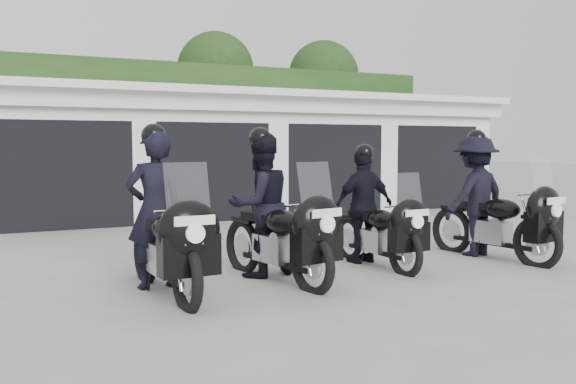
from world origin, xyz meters
name	(u,v)px	position (x,y,z in m)	size (l,w,h in m)	color
ground	(339,265)	(0.00, 0.00, 0.00)	(80.00, 80.00, 0.00)	gray
garage_block	(182,155)	(0.00, 8.06, 1.42)	(16.40, 6.80, 2.96)	white
background_vegetation	(152,112)	(0.37, 12.92, 2.77)	(20.00, 3.90, 5.80)	#163513
police_bike_a	(163,224)	(-2.67, -0.54, 0.81)	(0.77, 2.33, 2.03)	black
police_bike_b	(269,213)	(-1.25, -0.35, 0.85)	(1.09, 2.29, 2.01)	black
police_bike_c	(371,212)	(0.43, -0.14, 0.75)	(0.99, 2.05, 1.78)	black
police_bike_d	(485,201)	(2.32, -0.40, 0.85)	(1.29, 2.29, 2.01)	black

